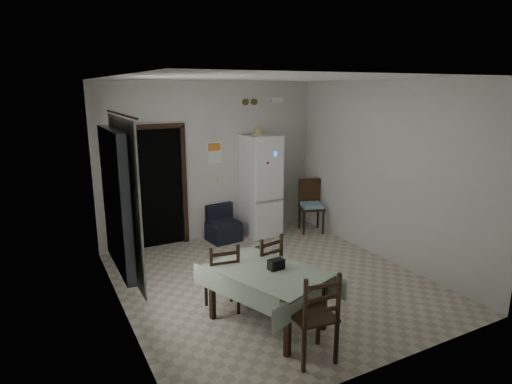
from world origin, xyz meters
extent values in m
plane|color=#B9AD97|center=(0.00, 0.00, 0.00)|extent=(4.50, 4.50, 0.00)
cube|color=black|center=(-1.05, 2.46, 1.05)|extent=(0.90, 0.45, 2.10)
cube|color=black|center=(-1.54, 2.22, 1.05)|extent=(0.08, 0.10, 2.18)
cube|color=black|center=(-0.56, 2.22, 1.05)|extent=(0.08, 0.10, 2.18)
cube|color=black|center=(-1.05, 2.22, 2.14)|extent=(1.06, 0.10, 0.08)
cube|color=silver|center=(-2.15, -0.20, 1.55)|extent=(0.10, 1.20, 1.60)
cube|color=silver|center=(-2.04, -0.20, 1.55)|extent=(0.02, 1.45, 1.85)
cylinder|color=black|center=(-2.03, -0.20, 2.50)|extent=(0.02, 1.60, 0.02)
cube|color=white|center=(0.05, 2.24, 1.62)|extent=(0.28, 0.02, 0.40)
cube|color=orange|center=(0.05, 2.23, 1.72)|extent=(0.24, 0.01, 0.14)
cube|color=beige|center=(0.15, 2.24, 1.10)|extent=(0.08, 0.02, 0.12)
cylinder|color=brown|center=(0.70, 2.23, 2.52)|extent=(0.12, 0.03, 0.12)
cylinder|color=brown|center=(0.88, 2.23, 2.52)|extent=(0.12, 0.03, 0.12)
cube|color=white|center=(1.35, 2.21, 2.55)|extent=(0.25, 0.07, 0.09)
cone|color=tan|center=(0.80, 1.93, 2.03)|extent=(0.27, 0.27, 0.20)
cube|color=black|center=(-0.53, -1.00, 0.76)|extent=(0.20, 0.13, 0.12)
camera|label=1|loc=(-2.92, -5.03, 2.78)|focal=30.00mm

